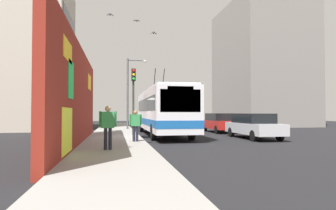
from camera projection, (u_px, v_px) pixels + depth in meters
name	position (u px, v px, depth m)	size (l,w,h in m)	color
ground_plane	(141.00, 139.00, 18.18)	(80.00, 80.00, 0.00)	black
sidewalk_slab	(115.00, 138.00, 17.90)	(48.00, 3.20, 0.15)	gray
graffiti_wall	(78.00, 97.00, 14.21)	(15.04, 0.32, 4.83)	maroon
building_far_left	(35.00, 56.00, 28.15)	(8.59, 6.30, 14.22)	#B2A899
building_far_right	(260.00, 66.00, 37.86)	(12.58, 8.92, 15.49)	gray
city_bus	(162.00, 110.00, 21.11)	(12.03, 2.59, 5.03)	silver
parked_car_silver	(253.00, 125.00, 18.32)	(4.93, 1.85, 1.58)	#B7B7BC
parked_car_red	(220.00, 122.00, 24.17)	(4.69, 1.86, 1.58)	#B21E19
pedestrian_at_curb	(135.00, 123.00, 15.00)	(0.22, 0.65, 1.60)	#1E1E2D
pedestrian_near_wall	(108.00, 124.00, 11.63)	(0.24, 0.70, 1.76)	#1E1E2D
traffic_light	(133.00, 90.00, 19.83)	(0.49, 0.28, 4.50)	#2D382D
street_lamp	(130.00, 88.00, 26.75)	(0.44, 1.81, 6.47)	#4C4C51
flying_pigeons	(134.00, 23.00, 23.74)	(1.68, 4.09, 1.10)	slate
curbside_puddle	(148.00, 137.00, 19.41)	(1.95, 1.95, 0.00)	black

